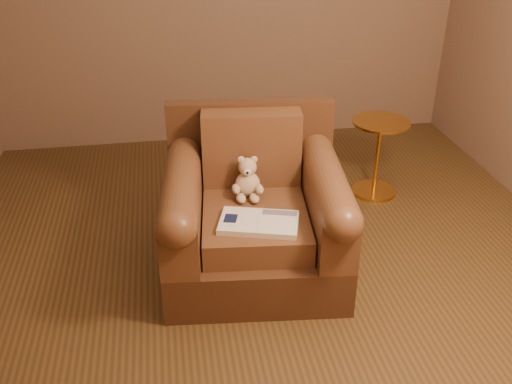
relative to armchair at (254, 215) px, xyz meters
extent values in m
plane|color=#533A1C|center=(0.09, 0.02, -0.36)|extent=(4.00, 4.00, 0.00)
cube|color=#7B604C|center=(0.09, -1.98, 0.99)|extent=(4.00, 0.02, 2.70)
cube|color=#492B18|center=(0.00, -0.04, -0.21)|extent=(1.12, 1.08, 0.29)
cube|color=#492B18|center=(0.04, 0.39, 0.25)|extent=(1.03, 0.21, 0.64)
cube|color=brown|center=(-0.01, -0.10, 0.01)|extent=(0.67, 0.78, 0.15)
cube|color=brown|center=(0.03, 0.26, 0.31)|extent=(0.61, 0.23, 0.46)
cube|color=brown|center=(-0.42, -0.05, 0.09)|extent=(0.29, 0.89, 0.33)
cube|color=brown|center=(0.40, -0.14, 0.09)|extent=(0.29, 0.89, 0.33)
cylinder|color=brown|center=(-0.42, -0.05, 0.26)|extent=(0.29, 0.89, 0.21)
cylinder|color=brown|center=(0.40, -0.14, 0.26)|extent=(0.29, 0.89, 0.21)
ellipsoid|color=#CEB090|center=(-0.02, 0.10, 0.16)|extent=(0.15, 0.13, 0.16)
sphere|color=#CEB090|center=(-0.02, 0.11, 0.26)|extent=(0.11, 0.11, 0.11)
ellipsoid|color=#CEB090|center=(-0.06, 0.12, 0.31)|extent=(0.04, 0.02, 0.04)
ellipsoid|color=#CEB090|center=(0.02, 0.11, 0.31)|extent=(0.04, 0.02, 0.04)
ellipsoid|color=beige|center=(-0.03, 0.06, 0.25)|extent=(0.05, 0.03, 0.04)
sphere|color=black|center=(-0.03, 0.04, 0.26)|extent=(0.02, 0.02, 0.02)
ellipsoid|color=#CEB090|center=(-0.10, 0.05, 0.16)|extent=(0.05, 0.10, 0.05)
ellipsoid|color=#CEB090|center=(0.04, 0.03, 0.16)|extent=(0.05, 0.10, 0.05)
ellipsoid|color=#CEB090|center=(-0.08, 0.02, 0.11)|extent=(0.06, 0.10, 0.05)
ellipsoid|color=#CEB090|center=(0.00, 0.01, 0.11)|extent=(0.06, 0.10, 0.05)
cube|color=beige|center=(-0.02, -0.25, 0.10)|extent=(0.48, 0.37, 0.03)
cube|color=white|center=(-0.12, -0.22, 0.12)|extent=(0.27, 0.30, 0.00)
cube|color=white|center=(0.09, -0.28, 0.12)|extent=(0.27, 0.30, 0.00)
cube|color=beige|center=(-0.02, -0.25, 0.12)|extent=(0.08, 0.25, 0.00)
cube|color=#0F1638|center=(-0.16, -0.21, 0.12)|extent=(0.09, 0.11, 0.00)
cube|color=slate|center=(0.11, -0.19, 0.12)|extent=(0.20, 0.11, 0.00)
cylinder|color=gold|center=(1.05, 0.76, -0.34)|extent=(0.33, 0.33, 0.03)
cylinder|color=gold|center=(1.05, 0.76, -0.07)|extent=(0.03, 0.03, 0.54)
cylinder|color=gold|center=(1.05, 0.76, 0.22)|extent=(0.42, 0.42, 0.02)
cylinder|color=gold|center=(1.05, 0.76, 0.20)|extent=(0.03, 0.03, 0.02)
camera|label=1|loc=(-0.47, -2.85, 1.75)|focal=40.00mm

